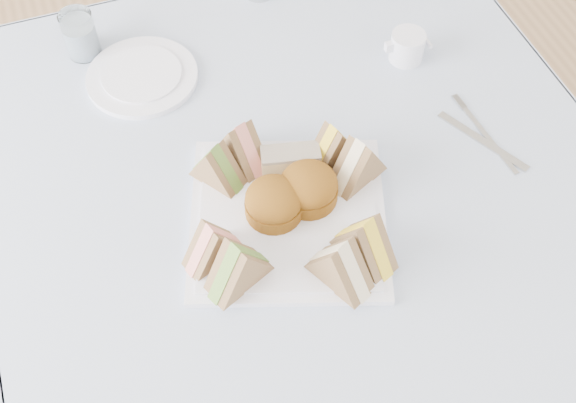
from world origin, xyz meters
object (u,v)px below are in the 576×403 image
object	(u,v)px
table	(296,276)
serving_plate	(288,218)
water_glass	(80,34)
creamer_jug	(407,47)

from	to	relation	value
table	serving_plate	bearing A→B (deg)	-118.37
table	water_glass	world-z (taller)	water_glass
water_glass	creamer_jug	bearing A→B (deg)	-21.34
table	serving_plate	size ratio (longest dim) A/B	2.99
table	serving_plate	distance (m)	0.40
serving_plate	creamer_jug	xyz separation A→B (m)	(0.33, 0.26, 0.02)
serving_plate	water_glass	size ratio (longest dim) A/B	3.40
serving_plate	water_glass	xyz separation A→B (m)	(-0.23, 0.48, 0.04)
water_glass	creamer_jug	world-z (taller)	water_glass
water_glass	serving_plate	bearing A→B (deg)	-64.79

